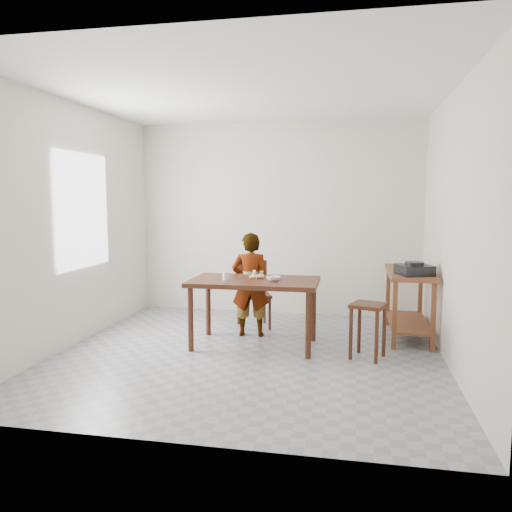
% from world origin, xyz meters
% --- Properties ---
extents(floor, '(4.00, 4.00, 0.04)m').
position_xyz_m(floor, '(0.00, 0.00, -0.02)').
color(floor, gray).
rests_on(floor, ground).
extents(ceiling, '(4.00, 4.00, 0.04)m').
position_xyz_m(ceiling, '(0.00, 0.00, 2.72)').
color(ceiling, white).
rests_on(ceiling, wall_back).
extents(wall_back, '(4.00, 0.04, 2.70)m').
position_xyz_m(wall_back, '(0.00, 2.02, 1.35)').
color(wall_back, beige).
rests_on(wall_back, ground).
extents(wall_front, '(4.00, 0.04, 2.70)m').
position_xyz_m(wall_front, '(0.00, -2.02, 1.35)').
color(wall_front, beige).
rests_on(wall_front, ground).
extents(wall_left, '(0.04, 4.00, 2.70)m').
position_xyz_m(wall_left, '(-2.02, 0.00, 1.35)').
color(wall_left, beige).
rests_on(wall_left, ground).
extents(wall_right, '(0.04, 4.00, 2.70)m').
position_xyz_m(wall_right, '(2.02, 0.00, 1.35)').
color(wall_right, beige).
rests_on(wall_right, ground).
extents(window_pane, '(0.02, 1.10, 1.30)m').
position_xyz_m(window_pane, '(-1.97, 0.20, 1.50)').
color(window_pane, white).
rests_on(window_pane, wall_left).
extents(dining_table, '(1.40, 0.80, 0.75)m').
position_xyz_m(dining_table, '(0.00, 0.30, 0.38)').
color(dining_table, '#3A1C0F').
rests_on(dining_table, floor).
extents(prep_counter, '(0.50, 1.20, 0.80)m').
position_xyz_m(prep_counter, '(1.72, 1.00, 0.40)').
color(prep_counter, brown).
rests_on(prep_counter, floor).
extents(child, '(0.48, 0.34, 1.24)m').
position_xyz_m(child, '(-0.13, 0.71, 0.62)').
color(child, white).
rests_on(child, floor).
extents(dining_chair, '(0.52, 0.52, 0.84)m').
position_xyz_m(dining_chair, '(-0.17, 1.11, 0.42)').
color(dining_chair, '#3A1C0F').
rests_on(dining_chair, floor).
extents(stool, '(0.41, 0.41, 0.57)m').
position_xyz_m(stool, '(1.23, 0.10, 0.29)').
color(stool, '#3A1C0F').
rests_on(stool, floor).
extents(glass_tumbler, '(0.09, 0.09, 0.09)m').
position_xyz_m(glass_tumbler, '(-0.30, 0.22, 0.79)').
color(glass_tumbler, silver).
rests_on(glass_tumbler, dining_table).
extents(small_bowl, '(0.19, 0.19, 0.05)m').
position_xyz_m(small_bowl, '(0.22, 0.26, 0.77)').
color(small_bowl, silver).
rests_on(small_bowl, dining_table).
extents(banana, '(0.21, 0.17, 0.06)m').
position_xyz_m(banana, '(0.01, 0.35, 0.78)').
color(banana, gold).
rests_on(banana, dining_table).
extents(serving_bowl, '(0.19, 0.19, 0.05)m').
position_xyz_m(serving_bowl, '(1.73, 1.33, 0.82)').
color(serving_bowl, silver).
rests_on(serving_bowl, prep_counter).
extents(gas_burner, '(0.43, 0.43, 0.11)m').
position_xyz_m(gas_burner, '(1.73, 0.65, 0.86)').
color(gas_burner, black).
rests_on(gas_burner, prep_counter).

